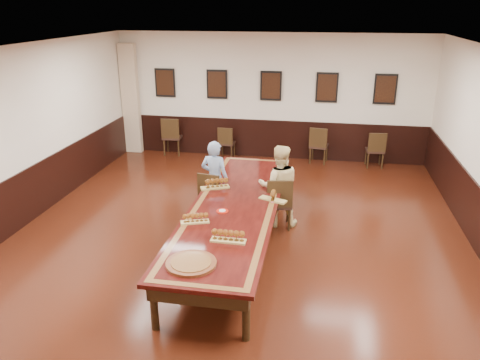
% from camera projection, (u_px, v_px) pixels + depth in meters
% --- Properties ---
extents(floor, '(8.00, 10.00, 0.02)m').
position_uv_depth(floor, '(235.00, 246.00, 7.96)').
color(floor, black).
rests_on(floor, ground).
extents(ceiling, '(8.00, 10.00, 0.02)m').
position_uv_depth(ceiling, '(234.00, 51.00, 6.82)').
color(ceiling, white).
rests_on(ceiling, floor).
extents(wall_back, '(8.00, 0.02, 3.20)m').
position_uv_depth(wall_back, '(271.00, 97.00, 12.00)').
color(wall_back, '#EEE0C7').
rests_on(wall_back, floor).
extents(wall_left, '(0.02, 10.00, 3.20)m').
position_uv_depth(wall_left, '(6.00, 143.00, 8.05)').
color(wall_left, '#EEE0C7').
rests_on(wall_left, floor).
extents(chair_man, '(0.52, 0.55, 0.93)m').
position_uv_depth(chair_man, '(213.00, 194.00, 8.86)').
color(chair_man, black).
rests_on(chair_man, floor).
extents(chair_woman, '(0.53, 0.57, 0.97)m').
position_uv_depth(chair_woman, '(279.00, 202.00, 8.46)').
color(chair_woman, black).
rests_on(chair_woman, floor).
extents(spare_chair_a, '(0.52, 0.56, 1.02)m').
position_uv_depth(spare_chair_a, '(173.00, 136.00, 12.61)').
color(spare_chair_a, black).
rests_on(spare_chair_a, floor).
extents(spare_chair_b, '(0.41, 0.45, 0.85)m').
position_uv_depth(spare_chair_b, '(227.00, 142.00, 12.34)').
color(spare_chair_b, black).
rests_on(spare_chair_b, floor).
extents(spare_chair_c, '(0.51, 0.55, 0.95)m').
position_uv_depth(spare_chair_c, '(319.00, 145.00, 11.94)').
color(spare_chair_c, black).
rests_on(spare_chair_c, floor).
extents(spare_chair_d, '(0.46, 0.50, 0.92)m').
position_uv_depth(spare_chair_d, '(375.00, 149.00, 11.63)').
color(spare_chair_d, black).
rests_on(spare_chair_d, floor).
extents(person_man, '(0.60, 0.45, 1.49)m').
position_uv_depth(person_man, '(215.00, 179.00, 8.85)').
color(person_man, '#436FA9').
rests_on(person_man, floor).
extents(person_woman, '(0.84, 0.70, 1.52)m').
position_uv_depth(person_woman, '(279.00, 186.00, 8.46)').
color(person_woman, '#F9E09B').
rests_on(person_woman, floor).
extents(pink_phone, '(0.10, 0.14, 0.01)m').
position_uv_depth(pink_phone, '(273.00, 201.00, 7.83)').
color(pink_phone, '#FA539A').
rests_on(pink_phone, conference_table).
extents(curtain, '(0.45, 0.18, 2.90)m').
position_uv_depth(curtain, '(131.00, 99.00, 12.50)').
color(curtain, tan).
rests_on(curtain, floor).
extents(wainscoting, '(8.00, 10.00, 1.00)m').
position_uv_depth(wainscoting, '(235.00, 218.00, 7.78)').
color(wainscoting, black).
rests_on(wainscoting, floor).
extents(conference_table, '(1.40, 5.00, 0.76)m').
position_uv_depth(conference_table, '(235.00, 212.00, 7.74)').
color(conference_table, black).
rests_on(conference_table, floor).
extents(posters, '(6.14, 0.04, 0.74)m').
position_uv_depth(posters, '(271.00, 86.00, 11.83)').
color(posters, black).
rests_on(posters, wall_back).
extents(flight_a, '(0.53, 0.35, 0.19)m').
position_uv_depth(flight_a, '(215.00, 184.00, 8.34)').
color(flight_a, '#AA8E47').
rests_on(flight_a, conference_table).
extents(flight_b, '(0.49, 0.31, 0.18)m').
position_uv_depth(flight_b, '(273.00, 196.00, 7.83)').
color(flight_b, '#AA8E47').
rests_on(flight_b, conference_table).
extents(flight_c, '(0.45, 0.26, 0.16)m').
position_uv_depth(flight_c, '(195.00, 218.00, 7.03)').
color(flight_c, '#AA8E47').
rests_on(flight_c, conference_table).
extents(flight_d, '(0.49, 0.15, 0.18)m').
position_uv_depth(flight_d, '(228.00, 236.00, 6.47)').
color(flight_d, '#AA8E47').
rests_on(flight_d, conference_table).
extents(red_plate_grp, '(0.19, 0.19, 0.03)m').
position_uv_depth(red_plate_grp, '(222.00, 211.00, 7.43)').
color(red_plate_grp, '#B71B0C').
rests_on(red_plate_grp, conference_table).
extents(carved_platter, '(0.82, 0.82, 0.05)m').
position_uv_depth(carved_platter, '(191.00, 263.00, 5.92)').
color(carved_platter, '#502210').
rests_on(carved_platter, conference_table).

